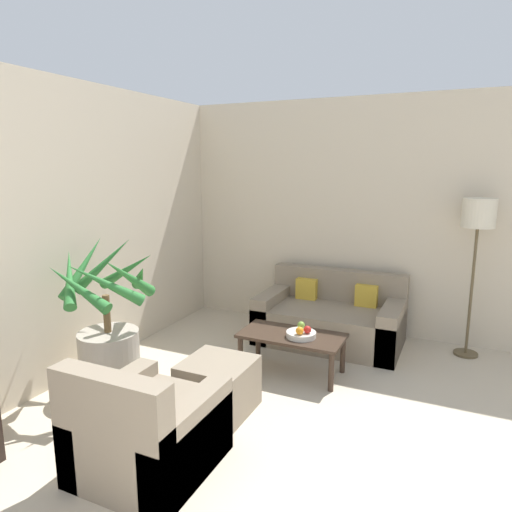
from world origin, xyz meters
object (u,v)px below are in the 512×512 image
Objects in this scene: apple_green at (301,325)px; floor_lamp at (478,223)px; sofa_loveseat at (330,319)px; coffee_table at (292,339)px; fruit_bowl at (301,334)px; ottoman at (218,386)px; orange_fruit at (300,331)px; apple_red at (307,330)px; armchair at (147,432)px; potted_palm at (109,340)px.

floor_lamp is at bearing 37.73° from apple_green.
sofa_loveseat is 0.93m from coffee_table.
fruit_bowl reaches higher than ottoman.
sofa_loveseat is 0.91m from apple_green.
coffee_table is 0.21m from orange_fruit.
orange_fruit is (0.11, -0.11, 0.14)m from coffee_table.
sofa_loveseat is 1.81m from floor_lamp.
coffee_table is at bearing 71.50° from ottoman.
orange_fruit is at bearing -90.28° from sofa_loveseat.
floor_lamp is 22.51× the size of orange_fruit.
apple_red is 0.09× the size of armchair.
potted_palm is 1.71m from fruit_bowl.
floor_lamp is 1.67× the size of coffee_table.
floor_lamp reaches higher than apple_green.
armchair is at bearing -107.06° from apple_red.
fruit_bowl is 0.10m from apple_green.
ottoman is at bearing -117.76° from orange_fruit.
sofa_loveseat is 21.84× the size of apple_red.
apple_green is (0.08, 0.04, 0.14)m from coffee_table.
orange_fruit is (-1.40, -1.26, -0.92)m from floor_lamp.
fruit_bowl is 0.09m from apple_red.
sofa_loveseat is at bearing 82.66° from coffee_table.
apple_red is 0.13× the size of ottoman.
fruit_bowl is 3.81× the size of orange_fruit.
sofa_loveseat is 2.89× the size of ottoman.
potted_palm is at bearing -126.39° from sofa_loveseat.
apple_red is (0.05, -0.97, 0.21)m from sofa_loveseat.
potted_palm reaches higher than ottoman.
orange_fruit is at bearing 32.44° from potted_palm.
apple_green is at bearing 136.00° from apple_red.
fruit_bowl is (1.41, 0.97, -0.07)m from potted_palm.
ottoman is (-0.40, -0.85, -0.20)m from fruit_bowl.
floor_lamp is 2.02m from apple_red.
potted_palm reaches higher than orange_fruit.
potted_palm is 1.68m from orange_fruit.
potted_palm is at bearing -145.30° from fruit_bowl.
potted_palm is 2.41m from sofa_loveseat.
armchair is (-1.86, -2.88, -1.12)m from floor_lamp.
potted_palm is at bearing -142.82° from apple_green.
apple_red is 0.13m from apple_green.
ottoman is at bearing -115.14° from fruit_bowl.
coffee_table is at bearing 136.25° from orange_fruit.
apple_green is 0.13× the size of ottoman.
sofa_loveseat is 1.86m from ottoman.
fruit_bowl is at bearing -90.92° from sofa_loveseat.
apple_green is at bearing 103.90° from orange_fruit.
potted_palm is 1.21m from armchair.
apple_green reaches higher than coffee_table.
orange_fruit is at bearing 62.24° from ottoman.
coffee_table is 3.53× the size of fruit_bowl.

